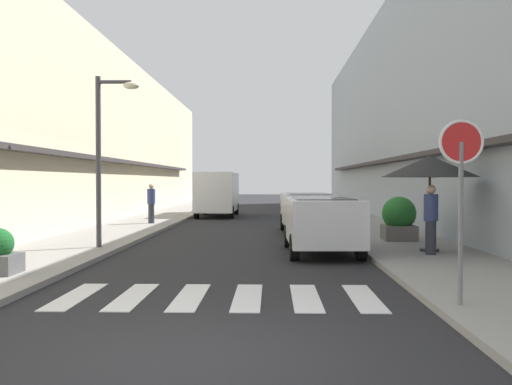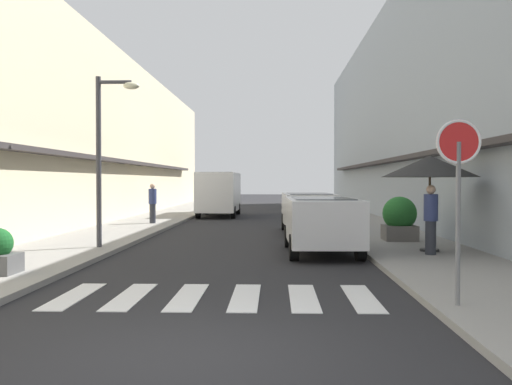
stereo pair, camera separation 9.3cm
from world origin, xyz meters
name	(u,v)px [view 1 (the left image)]	position (x,y,z in m)	size (l,w,h in m)	color
ground_plane	(252,223)	(0.00, 19.80, 0.00)	(108.93, 108.93, 0.00)	#232326
sidewalk_left	(150,221)	(-4.74, 19.80, 0.06)	(3.02, 69.32, 0.12)	gray
sidewalk_right	(356,222)	(4.74, 19.80, 0.06)	(3.02, 69.32, 0.12)	gray
building_row_left	(74,137)	(-8.75, 21.28, 4.04)	(5.50, 46.56, 8.08)	beige
building_row_right	(436,112)	(8.75, 21.28, 5.23)	(5.50, 46.56, 10.47)	#939EA8
crosswalk	(219,297)	(0.00, 3.26, 0.01)	(5.20, 2.20, 0.01)	silver
parked_car_near	(321,219)	(2.18, 8.91, 0.92)	(1.89, 4.27, 1.47)	silver
parked_car_mid	(307,208)	(2.18, 14.59, 0.92)	(1.93, 4.21, 1.47)	silver
delivery_van	(218,190)	(-2.03, 24.26, 1.41)	(2.03, 5.41, 2.37)	silver
round_street_sign	(461,163)	(3.59, 2.26, 2.17)	(0.65, 0.07, 2.68)	slate
street_lamp	(106,141)	(-3.60, 9.17, 2.99)	(1.19, 0.28, 4.61)	#38383D
cafe_umbrella	(430,167)	(4.91, 8.54, 2.27)	(2.44, 2.44, 2.44)	#262626
planter_midblock	(399,219)	(4.73, 11.19, 0.77)	(1.02, 1.02, 1.32)	slate
pedestrian_walking_near	(431,218)	(4.75, 7.87, 1.01)	(0.34, 0.34, 1.69)	#282B33
pedestrian_walking_far	(151,202)	(-4.23, 17.77, 1.01)	(0.34, 0.34, 1.68)	#282B33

